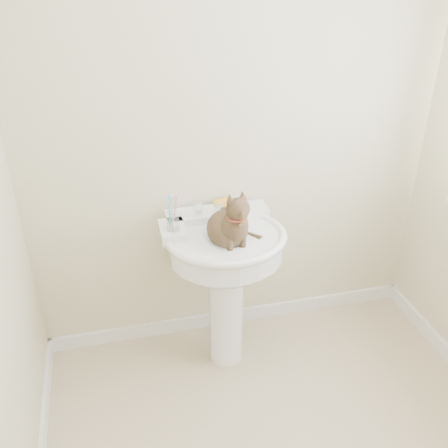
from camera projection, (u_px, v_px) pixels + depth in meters
wall_back at (235, 129)px, 2.51m from camera, size 2.20×0.00×2.50m
baseboard_back at (234, 316)px, 3.10m from camera, size 2.20×0.02×0.09m
pedestal_sink at (225, 260)px, 2.52m from camera, size 0.62×0.61×0.85m
faucet at (219, 207)px, 2.54m from camera, size 0.28×0.12×0.14m
soap_bar at (223, 203)px, 2.64m from camera, size 0.10×0.08×0.03m
toothbrush_cup at (173, 221)px, 2.40m from camera, size 0.07×0.07×0.18m
cat at (230, 226)px, 2.37m from camera, size 0.22×0.28×0.40m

